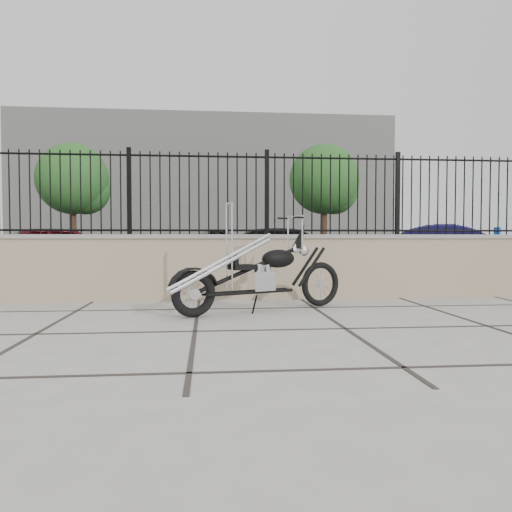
{
  "coord_description": "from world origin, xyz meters",
  "views": [
    {
      "loc": [
        0.13,
        -4.86,
        0.92
      ],
      "look_at": [
        0.74,
        1.52,
        0.68
      ],
      "focal_mm": 35.0,
      "sensor_mm": 36.0,
      "label": 1
    }
  ],
  "objects_px": {
    "car_red": "(63,250)",
    "car_black": "(293,252)",
    "car_blue": "(457,250)",
    "chopper_motorcycle": "(258,257)"
  },
  "relations": [
    {
      "from": "car_red",
      "to": "car_black",
      "type": "bearing_deg",
      "value": -117.45
    },
    {
      "from": "car_blue",
      "to": "car_black",
      "type": "bearing_deg",
      "value": 107.54
    },
    {
      "from": "car_red",
      "to": "car_blue",
      "type": "bearing_deg",
      "value": -117.85
    },
    {
      "from": "chopper_motorcycle",
      "to": "car_blue",
      "type": "bearing_deg",
      "value": 21.4
    },
    {
      "from": "chopper_motorcycle",
      "to": "car_blue",
      "type": "xyz_separation_m",
      "value": [
        5.43,
        5.55,
        -0.06
      ]
    },
    {
      "from": "chopper_motorcycle",
      "to": "car_black",
      "type": "relative_size",
      "value": 0.58
    },
    {
      "from": "chopper_motorcycle",
      "to": "car_black",
      "type": "distance_m",
      "value": 6.08
    },
    {
      "from": "chopper_motorcycle",
      "to": "car_blue",
      "type": "height_order",
      "value": "chopper_motorcycle"
    },
    {
      "from": "car_black",
      "to": "car_blue",
      "type": "height_order",
      "value": "car_blue"
    },
    {
      "from": "car_blue",
      "to": "chopper_motorcycle",
      "type": "bearing_deg",
      "value": 158.24
    }
  ]
}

